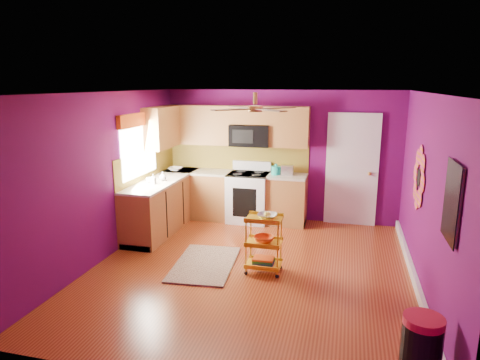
# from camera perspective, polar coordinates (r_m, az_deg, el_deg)

# --- Properties ---
(ground) EXTENTS (5.00, 5.00, 0.00)m
(ground) POSITION_cam_1_polar(r_m,az_deg,el_deg) (6.30, 1.47, -11.82)
(ground) COLOR maroon
(ground) RESTS_ON ground
(room_envelope) EXTENTS (4.54, 5.04, 2.52)m
(room_envelope) POSITION_cam_1_polar(r_m,az_deg,el_deg) (5.80, 1.83, 2.96)
(room_envelope) COLOR #5A0A51
(room_envelope) RESTS_ON ground
(lower_cabinets) EXTENTS (2.81, 2.31, 0.94)m
(lower_cabinets) POSITION_cam_1_polar(r_m,az_deg,el_deg) (8.14, -4.91, -2.82)
(lower_cabinets) COLOR brown
(lower_cabinets) RESTS_ON ground
(electric_range) EXTENTS (0.76, 0.66, 1.13)m
(electric_range) POSITION_cam_1_polar(r_m,az_deg,el_deg) (8.25, 1.14, -2.23)
(electric_range) COLOR white
(electric_range) RESTS_ON ground
(upper_cabinetry) EXTENTS (2.80, 2.30, 1.26)m
(upper_cabinetry) POSITION_cam_1_polar(r_m,az_deg,el_deg) (8.19, -3.58, 7.02)
(upper_cabinetry) COLOR brown
(upper_cabinetry) RESTS_ON ground
(left_window) EXTENTS (0.08, 1.35, 1.08)m
(left_window) POSITION_cam_1_polar(r_m,az_deg,el_deg) (7.54, -13.33, 5.72)
(left_window) COLOR white
(left_window) RESTS_ON ground
(panel_door) EXTENTS (0.95, 0.11, 2.15)m
(panel_door) POSITION_cam_1_polar(r_m,az_deg,el_deg) (8.21, 14.67, 1.16)
(panel_door) COLOR white
(panel_door) RESTS_ON ground
(right_wall_art) EXTENTS (0.04, 2.74, 1.04)m
(right_wall_art) POSITION_cam_1_polar(r_m,az_deg,el_deg) (5.46, 24.15, -0.82)
(right_wall_art) COLOR black
(right_wall_art) RESTS_ON ground
(ceiling_fan) EXTENTS (1.01, 1.01, 0.26)m
(ceiling_fan) POSITION_cam_1_polar(r_m,az_deg,el_deg) (5.93, 2.04, 9.58)
(ceiling_fan) COLOR #BF8C3F
(ceiling_fan) RESTS_ON ground
(shag_rug) EXTENTS (0.96, 1.45, 0.02)m
(shag_rug) POSITION_cam_1_polar(r_m,az_deg,el_deg) (6.46, -4.72, -11.07)
(shag_rug) COLOR black
(shag_rug) RESTS_ON ground
(rolling_cart) EXTENTS (0.50, 0.36, 0.90)m
(rolling_cart) POSITION_cam_1_polar(r_m,az_deg,el_deg) (6.05, 3.26, -8.15)
(rolling_cart) COLOR gold
(rolling_cart) RESTS_ON ground
(trash_can) EXTENTS (0.41, 0.42, 0.67)m
(trash_can) POSITION_cam_1_polar(r_m,az_deg,el_deg) (4.32, 22.95, -20.34)
(trash_can) COLOR black
(trash_can) RESTS_ON ground
(teal_kettle) EXTENTS (0.18, 0.18, 0.21)m
(teal_kettle) POSITION_cam_1_polar(r_m,az_deg,el_deg) (8.05, 4.83, 1.31)
(teal_kettle) COLOR #16A795
(teal_kettle) RESTS_ON lower_cabinets
(toaster) EXTENTS (0.22, 0.15, 0.18)m
(toaster) POSITION_cam_1_polar(r_m,az_deg,el_deg) (8.03, 6.33, 1.30)
(toaster) COLOR beige
(toaster) RESTS_ON lower_cabinets
(soap_bottle_a) EXTENTS (0.08, 0.08, 0.17)m
(soap_bottle_a) POSITION_cam_1_polar(r_m,az_deg,el_deg) (7.43, -11.49, 0.14)
(soap_bottle_a) COLOR #EA3F72
(soap_bottle_a) RESTS_ON lower_cabinets
(soap_bottle_b) EXTENTS (0.12, 0.12, 0.16)m
(soap_bottle_b) POSITION_cam_1_polar(r_m,az_deg,el_deg) (7.65, -10.25, 0.50)
(soap_bottle_b) COLOR white
(soap_bottle_b) RESTS_ON lower_cabinets
(counter_dish) EXTENTS (0.27, 0.27, 0.07)m
(counter_dish) POSITION_cam_1_polar(r_m,az_deg,el_deg) (8.49, -8.60, 1.47)
(counter_dish) COLOR white
(counter_dish) RESTS_ON lower_cabinets
(counter_cup) EXTENTS (0.12, 0.12, 0.09)m
(counter_cup) POSITION_cam_1_polar(r_m,az_deg,el_deg) (7.53, -11.97, -0.02)
(counter_cup) COLOR white
(counter_cup) RESTS_ON lower_cabinets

